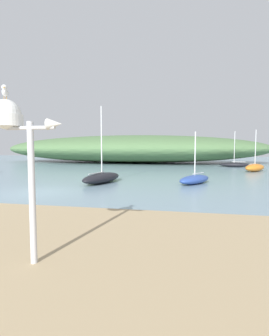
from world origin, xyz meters
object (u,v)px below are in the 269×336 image
Objects in this scene: seagull_on_radar at (5,92)px; sailboat_west_reach at (234,165)px; mast_structure at (12,127)px; sailboat_inner_mooring at (255,168)px; sailboat_outer_mooring at (195,179)px; sailboat_centre_water at (102,178)px.

seagull_on_radar is 30.67m from sailboat_west_reach.
mast_structure is at bearing 8.25° from seagull_on_radar.
sailboat_outer_mooring is at bearing -120.50° from sailboat_inner_mooring.
sailboat_outer_mooring is 6.11m from sailboat_centre_water.
seagull_on_radar reaches higher than mast_structure.
seagull_on_radar is (-0.10, -0.01, 0.63)m from mast_structure.
mast_structure is 25.38m from sailboat_inner_mooring.
sailboat_west_reach is at bearing 73.48° from mast_structure.
sailboat_inner_mooring is at bearing -80.45° from sailboat_west_reach.
mast_structure is 13.81m from sailboat_outer_mooring.
sailboat_centre_water is 16.36m from sailboat_inner_mooring.
sailboat_centre_water is (-6.06, -0.77, 0.05)m from sailboat_outer_mooring.
mast_structure is 30.57m from sailboat_west_reach.
sailboat_west_reach is at bearing 56.64° from sailboat_centre_water.
mast_structure is 12.80m from sailboat_centre_water.
sailboat_west_reach reaches higher than mast_structure.
sailboat_west_reach is at bearing 99.55° from sailboat_inner_mooring.
sailboat_outer_mooring is at bearing 74.19° from seagull_on_radar.
mast_structure is 0.60× the size of sailboat_centre_water.
sailboat_outer_mooring is (3.62, 13.11, -2.43)m from mast_structure.
sailboat_inner_mooring is (12.10, 11.02, 0.04)m from sailboat_centre_water.
seagull_on_radar is 25.50m from sailboat_inner_mooring.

